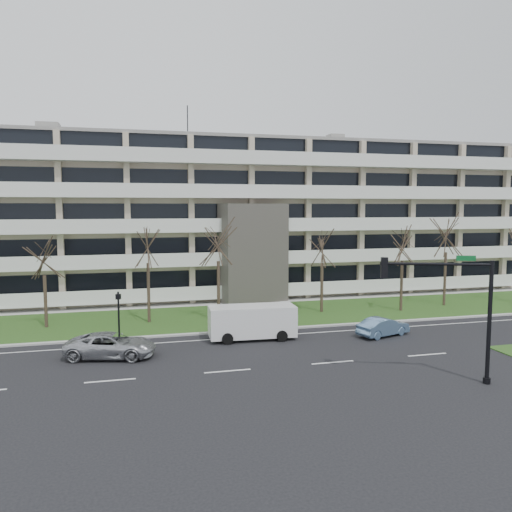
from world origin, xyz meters
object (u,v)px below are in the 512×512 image
object	(u,v)px
blue_sedan	(383,327)
pedestrian_signal	(119,309)
white_van	(253,319)
traffic_signal	(452,301)
silver_pickup	(111,345)

from	to	relation	value
blue_sedan	pedestrian_signal	bearing A→B (deg)	61.36
white_van	traffic_signal	distance (m)	13.11
blue_sedan	white_van	distance (m)	8.85
silver_pickup	white_van	distance (m)	9.21
silver_pickup	traffic_signal	size ratio (longest dim) A/B	0.81
silver_pickup	white_van	size ratio (longest dim) A/B	0.88
blue_sedan	traffic_signal	xyz separation A→B (m)	(-1.22, -8.94, 3.47)
silver_pickup	pedestrian_signal	distance (m)	4.00
silver_pickup	traffic_signal	world-z (taller)	traffic_signal
blue_sedan	pedestrian_signal	distance (m)	17.65
silver_pickup	blue_sedan	distance (m)	17.69
traffic_signal	pedestrian_signal	xyz separation A→B (m)	(-16.07, 12.19, -2.06)
pedestrian_signal	white_van	bearing A→B (deg)	7.70
silver_pickup	traffic_signal	distance (m)	18.80
silver_pickup	blue_sedan	bearing A→B (deg)	-74.33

